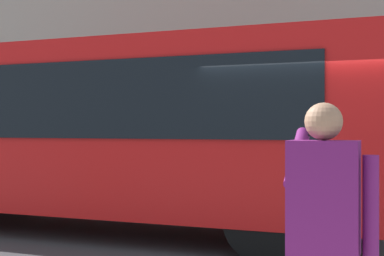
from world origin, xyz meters
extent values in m
plane|color=#38383A|center=(0.00, 0.00, 0.00)|extent=(60.00, 60.00, 0.00)
cube|color=red|center=(3.47, -0.18, 1.70)|extent=(9.00, 2.50, 2.60)
cube|color=black|center=(3.47, 1.08, 2.10)|extent=(7.60, 0.06, 1.10)
cylinder|color=black|center=(6.47, -1.28, 0.50)|extent=(1.00, 0.28, 1.00)
cylinder|color=black|center=(0.47, -1.28, 0.50)|extent=(1.00, 0.28, 1.00)
cylinder|color=black|center=(0.47, 0.92, 0.50)|extent=(1.00, 0.28, 1.00)
cube|color=#6B1960|center=(-0.78, 4.55, 1.30)|extent=(0.40, 0.24, 0.66)
sphere|color=#A87A5B|center=(-0.78, 4.55, 1.74)|extent=(0.22, 0.22, 0.22)
cylinder|color=#6B1960|center=(-1.04, 4.55, 1.26)|extent=(0.09, 0.09, 0.58)
cylinder|color=#6B1960|center=(-0.60, 4.39, 1.52)|extent=(0.09, 0.48, 0.37)
cube|color=black|center=(-0.68, 4.25, 1.72)|extent=(0.07, 0.01, 0.14)
camera|label=1|loc=(-1.22, 7.78, 1.71)|focal=51.29mm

